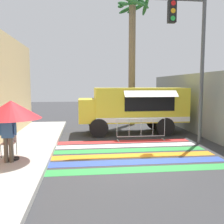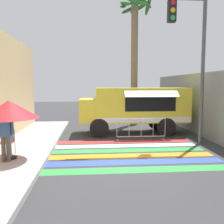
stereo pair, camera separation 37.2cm
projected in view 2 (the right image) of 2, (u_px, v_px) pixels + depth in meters
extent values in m
plane|color=#38383A|center=(127.00, 158.00, 8.80)|extent=(60.00, 60.00, 0.00)
cube|color=gray|center=(207.00, 106.00, 11.96)|extent=(0.20, 16.00, 3.17)
cube|color=green|center=(133.00, 170.00, 7.56)|extent=(6.40, 0.56, 0.01)
cube|color=#334FB2|center=(129.00, 162.00, 8.31)|extent=(6.40, 0.56, 0.01)
cube|color=orange|center=(126.00, 156.00, 9.06)|extent=(6.40, 0.56, 0.01)
cube|color=green|center=(123.00, 150.00, 9.82)|extent=(6.40, 0.56, 0.01)
cube|color=white|center=(121.00, 146.00, 10.57)|extent=(6.40, 0.56, 0.01)
cube|color=red|center=(119.00, 142.00, 11.32)|extent=(6.40, 0.56, 0.01)
cube|color=yellow|center=(141.00, 104.00, 13.20)|extent=(4.75, 2.03, 1.74)
cube|color=yellow|center=(96.00, 110.00, 13.03)|extent=(1.68, 1.87, 1.18)
cube|color=#1E232D|center=(81.00, 105.00, 12.93)|extent=(0.06, 1.62, 0.45)
cube|color=black|center=(151.00, 103.00, 12.19)|extent=(2.52, 0.03, 0.78)
cube|color=white|center=(152.00, 94.00, 11.93)|extent=(2.62, 0.43, 0.31)
cube|color=white|center=(145.00, 120.00, 12.26)|extent=(4.75, 0.01, 0.24)
cylinder|color=black|center=(99.00, 128.00, 12.20)|extent=(0.93, 0.22, 0.93)
cylinder|color=black|center=(98.00, 122.00, 14.05)|extent=(0.93, 0.22, 0.93)
cylinder|color=black|center=(166.00, 127.00, 12.48)|extent=(0.93, 0.22, 0.93)
cylinder|color=black|center=(156.00, 122.00, 14.33)|extent=(0.93, 0.22, 0.93)
cylinder|color=#515456|center=(203.00, 68.00, 10.67)|extent=(0.16, 0.16, 6.61)
cube|color=black|center=(172.00, 11.00, 10.28)|extent=(0.32, 0.28, 0.90)
cylinder|color=red|center=(173.00, 2.00, 10.10)|extent=(0.20, 0.02, 0.20)
cylinder|color=#F2A519|center=(173.00, 10.00, 10.14)|extent=(0.20, 0.02, 0.20)
cylinder|color=green|center=(173.00, 18.00, 10.17)|extent=(0.20, 0.02, 0.20)
cylinder|color=black|center=(11.00, 158.00, 8.15)|extent=(0.36, 0.36, 0.06)
cylinder|color=#B2B2B7|center=(10.00, 130.00, 8.05)|extent=(0.04, 0.04, 1.91)
cone|color=red|center=(9.00, 109.00, 7.98)|extent=(1.88, 1.88, 0.58)
cylinder|color=#4C4C51|center=(11.00, 150.00, 8.33)|extent=(0.02, 0.02, 0.44)
cylinder|color=#4C4C51|center=(3.00, 148.00, 8.69)|extent=(0.02, 0.02, 0.44)
cylinder|color=#4C4C51|center=(15.00, 147.00, 8.72)|extent=(0.02, 0.02, 0.44)
cube|color=beige|center=(7.00, 142.00, 8.48)|extent=(0.42, 0.42, 0.03)
cube|color=beige|center=(9.00, 135.00, 8.65)|extent=(0.42, 0.03, 0.41)
cylinder|color=brown|center=(4.00, 149.00, 7.82)|extent=(0.13, 0.13, 0.78)
cylinder|color=brown|center=(8.00, 149.00, 7.83)|extent=(0.13, 0.13, 0.78)
cube|color=#33598C|center=(5.00, 127.00, 7.75)|extent=(0.34, 0.20, 0.63)
cylinder|color=#33598C|center=(12.00, 126.00, 7.76)|extent=(0.09, 0.09, 0.54)
sphere|color=tan|center=(4.00, 112.00, 7.70)|extent=(0.22, 0.22, 0.22)
cylinder|color=#B7BABF|center=(141.00, 119.00, 11.49)|extent=(2.26, 0.04, 0.04)
cylinder|color=#B7BABF|center=(141.00, 136.00, 11.58)|extent=(2.26, 0.04, 0.04)
cylinder|color=#B7BABF|center=(117.00, 128.00, 11.45)|extent=(0.02, 0.02, 0.83)
cylinder|color=#B7BABF|center=(129.00, 128.00, 11.49)|extent=(0.02, 0.02, 0.83)
cylinder|color=#B7BABF|center=(141.00, 128.00, 11.54)|extent=(0.02, 0.02, 0.83)
cylinder|color=#B7BABF|center=(153.00, 127.00, 11.59)|extent=(0.02, 0.02, 0.83)
cylinder|color=#B7BABF|center=(165.00, 127.00, 11.63)|extent=(0.02, 0.02, 0.83)
cube|color=#B7BABF|center=(118.00, 140.00, 11.51)|extent=(0.06, 0.44, 0.03)
cube|color=#B7BABF|center=(164.00, 140.00, 11.69)|extent=(0.06, 0.44, 0.03)
cylinder|color=#7A664C|center=(134.00, 66.00, 15.70)|extent=(0.43, 0.43, 7.49)
sphere|color=#2D6B33|center=(135.00, 2.00, 15.28)|extent=(0.60, 0.60, 0.60)
ellipsoid|color=#2D6B33|center=(148.00, 6.00, 15.35)|extent=(0.29, 1.59, 0.92)
ellipsoid|color=#2D6B33|center=(139.00, 8.00, 15.88)|extent=(1.24, 0.93, 0.67)
ellipsoid|color=#2D6B33|center=(130.00, 9.00, 15.93)|extent=(1.31, 0.61, 0.85)
ellipsoid|color=#2D6B33|center=(123.00, 6.00, 15.50)|extent=(0.75, 1.45, 0.70)
ellipsoid|color=#2D6B33|center=(125.00, 3.00, 15.02)|extent=(0.68, 1.35, 0.66)
ellipsoid|color=#2D6B33|center=(135.00, 1.00, 14.52)|extent=(1.58, 0.51, 0.75)
ellipsoid|color=#2D6B33|center=(145.00, 2.00, 14.82)|extent=(1.22, 1.18, 0.62)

